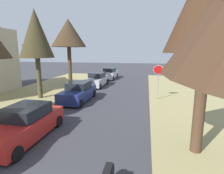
{
  "coord_description": "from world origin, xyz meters",
  "views": [
    {
      "loc": [
        3.28,
        -1.13,
        4.13
      ],
      "look_at": [
        1.08,
        10.39,
        1.77
      ],
      "focal_mm": 29.1,
      "sensor_mm": 36.0,
      "label": 1
    }
  ],
  "objects_px": {
    "stop_sign_far": "(158,75)",
    "parked_sedan_silver": "(97,80)",
    "parked_sedan_red": "(25,124)",
    "street_tree_left_far": "(68,33)",
    "street_tree_left_mid_b": "(36,34)",
    "street_tree_right_mid_a": "(210,0)",
    "parked_sedan_white": "(109,74)",
    "parked_sedan_navy": "(78,92)"
  },
  "relations": [
    {
      "from": "street_tree_right_mid_a",
      "to": "parked_sedan_white",
      "type": "distance_m",
      "value": 21.17
    },
    {
      "from": "street_tree_left_mid_b",
      "to": "parked_sedan_white",
      "type": "distance_m",
      "value": 13.76
    },
    {
      "from": "street_tree_left_mid_b",
      "to": "parked_sedan_silver",
      "type": "xyz_separation_m",
      "value": [
        3.35,
        6.41,
        -4.72
      ]
    },
    {
      "from": "stop_sign_far",
      "to": "street_tree_right_mid_a",
      "type": "xyz_separation_m",
      "value": [
        1.14,
        -8.18,
        3.73
      ]
    },
    {
      "from": "street_tree_left_far",
      "to": "parked_sedan_white",
      "type": "xyz_separation_m",
      "value": [
        3.79,
        5.61,
        -5.38
      ]
    },
    {
      "from": "street_tree_right_mid_a",
      "to": "parked_sedan_red",
      "type": "bearing_deg",
      "value": -178.18
    },
    {
      "from": "street_tree_left_mid_b",
      "to": "parked_sedan_white",
      "type": "height_order",
      "value": "street_tree_left_mid_b"
    },
    {
      "from": "stop_sign_far",
      "to": "street_tree_right_mid_a",
      "type": "distance_m",
      "value": 9.06
    },
    {
      "from": "street_tree_left_mid_b",
      "to": "stop_sign_far",
      "type": "bearing_deg",
      "value": 8.4
    },
    {
      "from": "parked_sedan_navy",
      "to": "parked_sedan_white",
      "type": "bearing_deg",
      "value": 89.6
    },
    {
      "from": "street_tree_left_far",
      "to": "parked_sedan_navy",
      "type": "distance_m",
      "value": 9.53
    },
    {
      "from": "stop_sign_far",
      "to": "street_tree_left_far",
      "type": "height_order",
      "value": "street_tree_left_far"
    },
    {
      "from": "street_tree_left_far",
      "to": "parked_sedan_red",
      "type": "relative_size",
      "value": 1.75
    },
    {
      "from": "stop_sign_far",
      "to": "street_tree_left_mid_b",
      "type": "distance_m",
      "value": 10.71
    },
    {
      "from": "street_tree_left_mid_b",
      "to": "parked_sedan_red",
      "type": "xyz_separation_m",
      "value": [
        3.53,
        -6.94,
        -4.72
      ]
    },
    {
      "from": "stop_sign_far",
      "to": "street_tree_left_far",
      "type": "xyz_separation_m",
      "value": [
        -10.2,
        5.3,
        3.96
      ]
    },
    {
      "from": "parked_sedan_navy",
      "to": "street_tree_left_far",
      "type": "bearing_deg",
      "value": 118.05
    },
    {
      "from": "stop_sign_far",
      "to": "parked_sedan_navy",
      "type": "distance_m",
      "value": 6.85
    },
    {
      "from": "street_tree_left_far",
      "to": "parked_sedan_red",
      "type": "xyz_separation_m",
      "value": [
        3.66,
        -13.73,
        -5.38
      ]
    },
    {
      "from": "parked_sedan_red",
      "to": "parked_sedan_silver",
      "type": "xyz_separation_m",
      "value": [
        -0.19,
        13.35,
        0.0
      ]
    },
    {
      "from": "stop_sign_far",
      "to": "parked_sedan_silver",
      "type": "xyz_separation_m",
      "value": [
        -6.73,
        4.92,
        -1.42
      ]
    },
    {
      "from": "street_tree_left_far",
      "to": "street_tree_left_mid_b",
      "type": "bearing_deg",
      "value": -88.97
    },
    {
      "from": "street_tree_left_mid_b",
      "to": "parked_sedan_silver",
      "type": "distance_m",
      "value": 8.64
    },
    {
      "from": "parked_sedan_red",
      "to": "stop_sign_far",
      "type": "bearing_deg",
      "value": 52.16
    },
    {
      "from": "stop_sign_far",
      "to": "parked_sedan_silver",
      "type": "relative_size",
      "value": 0.66
    },
    {
      "from": "parked_sedan_white",
      "to": "parked_sedan_navy",
      "type": "bearing_deg",
      "value": -90.4
    },
    {
      "from": "parked_sedan_red",
      "to": "street_tree_right_mid_a",
      "type": "bearing_deg",
      "value": 1.82
    },
    {
      "from": "street_tree_right_mid_a",
      "to": "parked_sedan_white",
      "type": "height_order",
      "value": "street_tree_right_mid_a"
    },
    {
      "from": "street_tree_left_mid_b",
      "to": "parked_sedan_silver",
      "type": "height_order",
      "value": "street_tree_left_mid_b"
    },
    {
      "from": "street_tree_right_mid_a",
      "to": "parked_sedan_white",
      "type": "xyz_separation_m",
      "value": [
        -7.55,
        19.09,
        -5.16
      ]
    },
    {
      "from": "street_tree_left_mid_b",
      "to": "street_tree_right_mid_a",
      "type": "bearing_deg",
      "value": -30.83
    },
    {
      "from": "stop_sign_far",
      "to": "parked_sedan_navy",
      "type": "bearing_deg",
      "value": -165.86
    },
    {
      "from": "street_tree_right_mid_a",
      "to": "street_tree_left_far",
      "type": "distance_m",
      "value": 17.62
    },
    {
      "from": "parked_sedan_red",
      "to": "street_tree_left_mid_b",
      "type": "bearing_deg",
      "value": 116.99
    },
    {
      "from": "parked_sedan_silver",
      "to": "street_tree_left_mid_b",
      "type": "bearing_deg",
      "value": -117.57
    },
    {
      "from": "street_tree_left_far",
      "to": "parked_sedan_white",
      "type": "height_order",
      "value": "street_tree_left_far"
    },
    {
      "from": "street_tree_left_far",
      "to": "parked_sedan_navy",
      "type": "xyz_separation_m",
      "value": [
        3.7,
        -6.94,
        -5.38
      ]
    },
    {
      "from": "street_tree_left_mid_b",
      "to": "parked_sedan_navy",
      "type": "xyz_separation_m",
      "value": [
        3.58,
        -0.15,
        -4.72
      ]
    },
    {
      "from": "parked_sedan_navy",
      "to": "parked_sedan_white",
      "type": "height_order",
      "value": "same"
    },
    {
      "from": "street_tree_right_mid_a",
      "to": "street_tree_left_mid_b",
      "type": "relative_size",
      "value": 1.05
    },
    {
      "from": "stop_sign_far",
      "to": "parked_sedan_red",
      "type": "distance_m",
      "value": 10.76
    },
    {
      "from": "street_tree_right_mid_a",
      "to": "parked_sedan_navy",
      "type": "relative_size",
      "value": 1.77
    }
  ]
}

